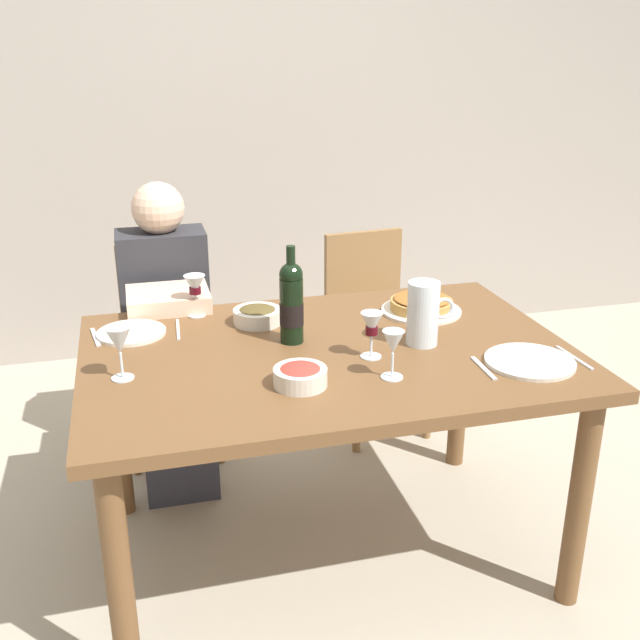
{
  "coord_description": "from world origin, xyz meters",
  "views": [
    {
      "loc": [
        -0.56,
        -2.03,
        1.66
      ],
      "look_at": [
        -0.04,
        -0.05,
        0.88
      ],
      "focal_mm": 41.44,
      "sensor_mm": 36.0,
      "label": 1
    }
  ],
  "objects_px": {
    "wine_glass_left_diner": "(393,344)",
    "chair_left": "(167,334)",
    "wine_bottle": "(291,302)",
    "wine_glass_spare": "(119,342)",
    "salad_bowl": "(300,375)",
    "dinner_plate_right_setting": "(530,362)",
    "diner_left": "(169,328)",
    "olive_bowl": "(257,315)",
    "wine_glass_centre": "(372,326)",
    "baked_tart": "(422,305)",
    "wine_glass_right_diner": "(195,287)",
    "dining_table": "(328,376)",
    "dinner_plate_left_setting": "(131,333)",
    "water_pitcher": "(423,317)",
    "chair_right": "(371,319)"
  },
  "relations": [
    {
      "from": "wine_glass_left_diner",
      "to": "chair_left",
      "type": "distance_m",
      "value": 1.35
    },
    {
      "from": "wine_bottle",
      "to": "wine_glass_spare",
      "type": "height_order",
      "value": "wine_bottle"
    },
    {
      "from": "salad_bowl",
      "to": "dinner_plate_right_setting",
      "type": "bearing_deg",
      "value": -2.52
    },
    {
      "from": "wine_glass_left_diner",
      "to": "wine_glass_spare",
      "type": "bearing_deg",
      "value": 165.63
    },
    {
      "from": "salad_bowl",
      "to": "diner_left",
      "type": "bearing_deg",
      "value": 108.73
    },
    {
      "from": "chair_left",
      "to": "olive_bowl",
      "type": "bearing_deg",
      "value": 113.65
    },
    {
      "from": "wine_glass_centre",
      "to": "diner_left",
      "type": "xyz_separation_m",
      "value": [
        -0.56,
        0.77,
        -0.24
      ]
    },
    {
      "from": "wine_glass_centre",
      "to": "wine_glass_spare",
      "type": "xyz_separation_m",
      "value": [
        -0.73,
        0.04,
        0.01
      ]
    },
    {
      "from": "wine_glass_left_diner",
      "to": "wine_bottle",
      "type": "bearing_deg",
      "value": 122.75
    },
    {
      "from": "baked_tart",
      "to": "diner_left",
      "type": "xyz_separation_m",
      "value": [
        -0.86,
        0.45,
        -0.17
      ]
    },
    {
      "from": "olive_bowl",
      "to": "wine_glass_spare",
      "type": "distance_m",
      "value": 0.56
    },
    {
      "from": "wine_glass_spare",
      "to": "diner_left",
      "type": "xyz_separation_m",
      "value": [
        0.17,
        0.74,
        -0.26
      ]
    },
    {
      "from": "wine_glass_left_diner",
      "to": "wine_glass_centre",
      "type": "distance_m",
      "value": 0.15
    },
    {
      "from": "baked_tart",
      "to": "dinner_plate_right_setting",
      "type": "xyz_separation_m",
      "value": [
        0.14,
        -0.49,
        -0.02
      ]
    },
    {
      "from": "baked_tart",
      "to": "wine_glass_right_diner",
      "type": "bearing_deg",
      "value": 167.65
    },
    {
      "from": "wine_glass_right_diner",
      "to": "chair_left",
      "type": "bearing_deg",
      "value": 99.63
    },
    {
      "from": "olive_bowl",
      "to": "wine_glass_centre",
      "type": "xyz_separation_m",
      "value": [
        0.28,
        -0.37,
        0.07
      ]
    },
    {
      "from": "baked_tart",
      "to": "wine_glass_right_diner",
      "type": "relative_size",
      "value": 1.93
    },
    {
      "from": "dining_table",
      "to": "wine_bottle",
      "type": "distance_m",
      "value": 0.26
    },
    {
      "from": "wine_glass_centre",
      "to": "dinner_plate_left_setting",
      "type": "distance_m",
      "value": 0.8
    },
    {
      "from": "wine_bottle",
      "to": "diner_left",
      "type": "relative_size",
      "value": 0.27
    },
    {
      "from": "water_pitcher",
      "to": "dining_table",
      "type": "bearing_deg",
      "value": 173.96
    },
    {
      "from": "dining_table",
      "to": "wine_glass_left_diner",
      "type": "height_order",
      "value": "wine_glass_left_diner"
    },
    {
      "from": "wine_glass_right_diner",
      "to": "chair_left",
      "type": "height_order",
      "value": "wine_glass_right_diner"
    },
    {
      "from": "dinner_plate_right_setting",
      "to": "chair_right",
      "type": "relative_size",
      "value": 0.31
    },
    {
      "from": "salad_bowl",
      "to": "dinner_plate_left_setting",
      "type": "bearing_deg",
      "value": 131.17
    },
    {
      "from": "chair_left",
      "to": "dinner_plate_right_setting",
      "type": "bearing_deg",
      "value": 130.5
    },
    {
      "from": "water_pitcher",
      "to": "olive_bowl",
      "type": "distance_m",
      "value": 0.57
    },
    {
      "from": "baked_tart",
      "to": "wine_glass_spare",
      "type": "relative_size",
      "value": 1.8
    },
    {
      "from": "water_pitcher",
      "to": "chair_right",
      "type": "bearing_deg",
      "value": 81.02
    },
    {
      "from": "salad_bowl",
      "to": "wine_glass_centre",
      "type": "distance_m",
      "value": 0.29
    },
    {
      "from": "wine_glass_left_diner",
      "to": "chair_right",
      "type": "height_order",
      "value": "wine_glass_left_diner"
    },
    {
      "from": "baked_tart",
      "to": "dinner_plate_left_setting",
      "type": "xyz_separation_m",
      "value": [
        -0.99,
        0.05,
        -0.02
      ]
    },
    {
      "from": "wine_glass_left_diner",
      "to": "olive_bowl",
      "type": "bearing_deg",
      "value": 119.2
    },
    {
      "from": "chair_left",
      "to": "chair_right",
      "type": "bearing_deg",
      "value": 177.11
    },
    {
      "from": "dining_table",
      "to": "dinner_plate_left_setting",
      "type": "relative_size",
      "value": 6.74
    },
    {
      "from": "diner_left",
      "to": "wine_bottle",
      "type": "bearing_deg",
      "value": 121.13
    },
    {
      "from": "wine_glass_right_diner",
      "to": "dinner_plate_right_setting",
      "type": "height_order",
      "value": "wine_glass_right_diner"
    },
    {
      "from": "salad_bowl",
      "to": "wine_glass_left_diner",
      "type": "bearing_deg",
      "value": -3.87
    },
    {
      "from": "dinner_plate_right_setting",
      "to": "chair_right",
      "type": "distance_m",
      "value": 1.17
    },
    {
      "from": "baked_tart",
      "to": "dinner_plate_left_setting",
      "type": "height_order",
      "value": "baked_tart"
    },
    {
      "from": "wine_glass_spare",
      "to": "chair_left",
      "type": "bearing_deg",
      "value": 80.17
    },
    {
      "from": "diner_left",
      "to": "olive_bowl",
      "type": "bearing_deg",
      "value": 124.74
    },
    {
      "from": "dining_table",
      "to": "salad_bowl",
      "type": "height_order",
      "value": "salad_bowl"
    },
    {
      "from": "wine_glass_spare",
      "to": "chair_left",
      "type": "distance_m",
      "value": 1.06
    },
    {
      "from": "dining_table",
      "to": "dinner_plate_right_setting",
      "type": "distance_m",
      "value": 0.62
    },
    {
      "from": "wine_glass_left_diner",
      "to": "wine_glass_right_diner",
      "type": "relative_size",
      "value": 0.98
    },
    {
      "from": "dining_table",
      "to": "wine_glass_spare",
      "type": "relative_size",
      "value": 9.58
    },
    {
      "from": "wine_glass_spare",
      "to": "dinner_plate_right_setting",
      "type": "distance_m",
      "value": 1.19
    },
    {
      "from": "dining_table",
      "to": "wine_glass_centre",
      "type": "distance_m",
      "value": 0.24
    }
  ]
}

